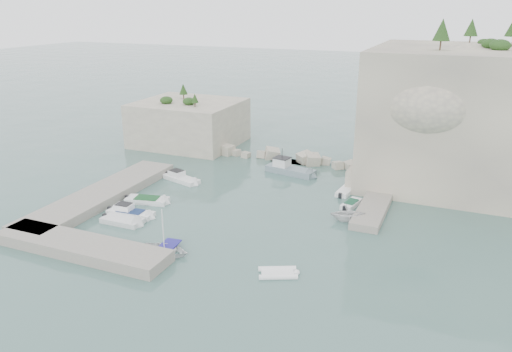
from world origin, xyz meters
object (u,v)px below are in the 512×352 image
at_px(motorboat_a, 181,181).
at_px(inflatable_dinghy, 278,275).
at_px(motorboat_e, 123,223).
at_px(motorboat_c, 147,202).
at_px(tender_east_d, 361,187).
at_px(rowboat, 165,254).
at_px(tender_east_c, 346,193).
at_px(work_boat, 290,173).
at_px(motorboat_d, 131,216).
at_px(tender_east_b, 351,206).
at_px(tender_east_a, 347,221).

bearing_deg(motorboat_a, inflatable_dinghy, -23.81).
distance_m(motorboat_e, inflatable_dinghy, 19.32).
relative_size(motorboat_c, tender_east_d, 1.37).
height_order(motorboat_c, rowboat, rowboat).
bearing_deg(tender_east_d, tender_east_c, 158.49).
distance_m(motorboat_e, tender_east_d, 29.64).
bearing_deg(work_boat, rowboat, -86.22).
distance_m(motorboat_d, tender_east_d, 28.58).
bearing_deg(rowboat, motorboat_e, 56.96).
bearing_deg(motorboat_e, tender_east_c, 42.39).
relative_size(motorboat_d, rowboat, 1.23).
distance_m(motorboat_d, work_boat, 23.43).
height_order(tender_east_c, work_boat, work_boat).
distance_m(inflatable_dinghy, tender_east_b, 17.81).
distance_m(motorboat_d, motorboat_e, 2.00).
bearing_deg(motorboat_e, rowboat, -27.66).
xyz_separation_m(motorboat_d, rowboat, (8.29, -6.12, 0.00)).
bearing_deg(tender_east_b, motorboat_a, 102.02).
bearing_deg(motorboat_d, rowboat, -39.70).
xyz_separation_m(motorboat_a, tender_east_a, (23.06, -4.06, 0.00)).
bearing_deg(tender_east_b, tender_east_d, 13.10).
height_order(motorboat_a, tender_east_d, tender_east_d).
relative_size(rowboat, inflatable_dinghy, 1.30).
height_order(motorboat_d, rowboat, motorboat_d).
xyz_separation_m(tender_east_b, work_boat, (-10.27, 8.32, 0.00)).
bearing_deg(tender_east_c, motorboat_e, 138.25).
bearing_deg(motorboat_c, motorboat_d, -93.01).
distance_m(motorboat_a, tender_east_d, 23.37).
xyz_separation_m(motorboat_c, inflatable_dinghy, (19.93, -9.51, 0.00)).
height_order(motorboat_a, work_boat, work_boat).
bearing_deg(motorboat_e, tender_east_d, 44.25).
bearing_deg(motorboat_d, motorboat_a, 90.38).
bearing_deg(tender_east_d, motorboat_c, 130.64).
height_order(tender_east_d, work_boat, work_boat).
bearing_deg(motorboat_e, tender_east_a, 24.22).
distance_m(tender_east_b, tender_east_d, 6.62).
bearing_deg(inflatable_dinghy, tender_east_c, 62.77).
relative_size(motorboat_c, motorboat_a, 0.89).
distance_m(motorboat_d, inflatable_dinghy, 20.13).
bearing_deg(tender_east_a, tender_east_c, -8.40).
bearing_deg(work_boat, tender_east_a, -38.52).
height_order(tender_east_b, tender_east_d, tender_east_d).
bearing_deg(tender_east_b, work_boat, 62.68).
height_order(motorboat_c, motorboat_e, same).
height_order(motorboat_c, tender_east_a, tender_east_a).
relative_size(motorboat_c, tender_east_b, 1.44).
relative_size(motorboat_e, inflatable_dinghy, 1.36).
distance_m(tender_east_a, work_boat, 16.53).
bearing_deg(work_boat, motorboat_a, -134.73).
bearing_deg(tender_east_c, inflatable_dinghy, -176.37).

